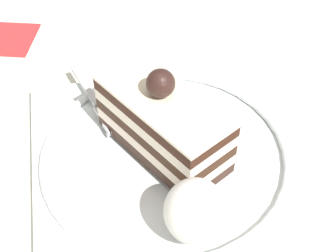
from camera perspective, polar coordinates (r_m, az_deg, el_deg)
The scene contains 5 objects.
ground_plane at distance 0.46m, azimuth -1.66°, elevation -1.89°, with size 2.40×2.40×0.00m, color silver.
dessert_plate at distance 0.43m, azimuth -0.00°, elevation -3.67°, with size 0.28×0.28×0.02m.
cake_slice at distance 0.41m, azimuth -0.15°, elevation 0.60°, with size 0.10×0.14×0.08m.
whipped_cream_dollop at distance 0.35m, azimuth 3.34°, elevation -10.37°, with size 0.05×0.05×0.05m, color white.
fork at distance 0.48m, azimuth -9.09°, elevation 3.24°, with size 0.02×0.11×0.00m.
Camera 1 is at (-0.10, -0.29, 0.34)m, focal length 49.86 mm.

